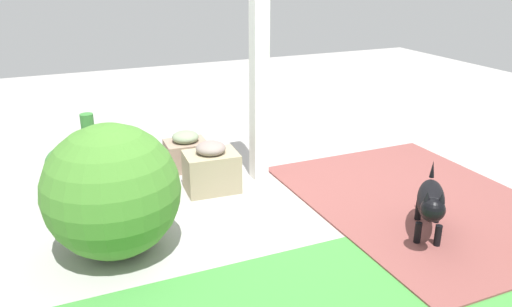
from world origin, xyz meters
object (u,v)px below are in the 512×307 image
at_px(porch_pillar, 259,51).
at_px(stone_planter_near, 211,169).
at_px(stone_planter_nearest, 186,152).
at_px(terracotta_pot_tall, 91,155).
at_px(terracotta_pot_broad, 77,168).
at_px(round_shrub, 112,191).
at_px(dog, 431,202).

xyz_separation_m(porch_pillar, stone_planter_near, (0.50, 0.10, -0.98)).
relative_size(stone_planter_nearest, stone_planter_near, 0.85).
distance_m(terracotta_pot_tall, terracotta_pot_broad, 0.57).
bearing_deg(stone_planter_near, terracotta_pot_tall, -38.36).
xyz_separation_m(stone_planter_near, round_shrub, (0.94, 0.70, 0.26)).
bearing_deg(dog, porch_pillar, -65.94).
height_order(terracotta_pot_tall, dog, terracotta_pot_tall).
bearing_deg(stone_planter_nearest, dog, 121.81).
bearing_deg(dog, terracotta_pot_broad, -35.40).
distance_m(stone_planter_nearest, round_shrub, 1.58).
xyz_separation_m(stone_planter_near, terracotta_pot_broad, (1.09, -0.20, 0.11)).
bearing_deg(round_shrub, porch_pillar, -150.74).
bearing_deg(stone_planter_nearest, porch_pillar, 139.45).
bearing_deg(round_shrub, stone_planter_near, -143.05).
bearing_deg(terracotta_pot_tall, terracotta_pot_broad, 73.03).
height_order(stone_planter_nearest, terracotta_pot_tall, terracotta_pot_tall).
relative_size(stone_planter_near, dog, 0.77).
bearing_deg(stone_planter_nearest, terracotta_pot_tall, -9.98).
height_order(stone_planter_nearest, round_shrub, round_shrub).
relative_size(porch_pillar, terracotta_pot_broad, 4.53).
height_order(terracotta_pot_tall, terracotta_pot_broad, terracotta_pot_tall).
xyz_separation_m(stone_planter_nearest, stone_planter_near, (-0.06, 0.58, 0.03)).
relative_size(stone_planter_near, terracotta_pot_tall, 0.78).
xyz_separation_m(porch_pillar, terracotta_pot_tall, (1.43, -0.63, -0.97)).
bearing_deg(terracotta_pot_broad, round_shrub, 99.94).
height_order(stone_planter_near, terracotta_pot_tall, terracotta_pot_tall).
distance_m(porch_pillar, dog, 1.89).
height_order(stone_planter_near, dog, dog).
bearing_deg(round_shrub, terracotta_pot_broad, -80.06).
relative_size(porch_pillar, stone_planter_nearest, 5.82).
xyz_separation_m(stone_planter_near, dog, (-1.18, 1.42, 0.08)).
relative_size(stone_planter_nearest, terracotta_pot_tall, 0.66).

